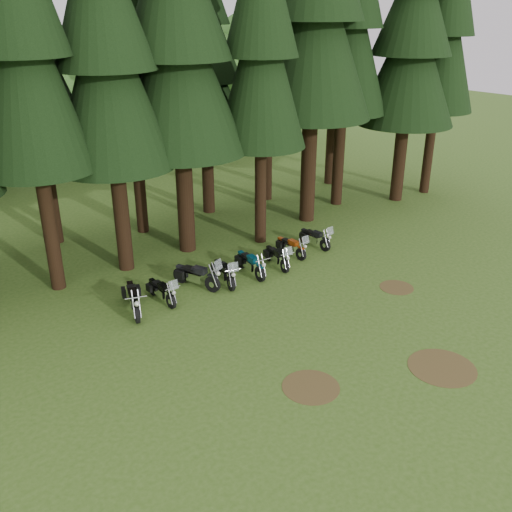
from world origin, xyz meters
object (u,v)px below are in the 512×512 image
object	(u,v)px
motorcycle_4	(250,264)
motorcycle_6	(291,247)
motorcycle_3	(224,273)
motorcycle_0	(133,300)
motorcycle_5	(277,258)
motorcycle_7	(315,238)
motorcycle_1	(162,292)
motorcycle_2	(197,276)

from	to	relation	value
motorcycle_4	motorcycle_6	xyz separation A→B (m)	(2.72, 0.35, -0.04)
motorcycle_3	motorcycle_6	bearing A→B (deg)	19.93
motorcycle_0	motorcycle_3	xyz separation A→B (m)	(4.12, -0.28, -0.04)
motorcycle_5	motorcycle_6	xyz separation A→B (m)	(1.30, 0.49, -0.01)
motorcycle_4	motorcycle_5	distance (m)	1.42
motorcycle_4	motorcycle_7	xyz separation A→B (m)	(4.34, 0.39, -0.04)
motorcycle_1	motorcycle_4	world-z (taller)	motorcycle_1
motorcycle_6	motorcycle_5	bearing A→B (deg)	-159.04
motorcycle_4	motorcycle_5	world-z (taller)	motorcycle_5
motorcycle_2	motorcycle_5	xyz separation A→B (m)	(3.92, -0.60, -0.06)
motorcycle_3	motorcycle_5	world-z (taller)	motorcycle_3
motorcycle_3	motorcycle_6	distance (m)	4.12
motorcycle_0	motorcycle_4	xyz separation A→B (m)	(5.50, -0.30, -0.03)
motorcycle_5	motorcycle_7	distance (m)	2.97
motorcycle_3	motorcycle_4	distance (m)	1.39
motorcycle_2	motorcycle_4	size ratio (longest dim) A/B	1.03
motorcycle_1	motorcycle_7	bearing A→B (deg)	1.74
motorcycle_0	motorcycle_1	size ratio (longest dim) A/B	1.13
motorcycle_2	motorcycle_4	bearing A→B (deg)	-30.01
motorcycle_1	motorcycle_3	size ratio (longest dim) A/B	0.94
motorcycle_1	motorcycle_6	bearing A→B (deg)	1.49
motorcycle_3	motorcycle_6	world-z (taller)	motorcycle_3
motorcycle_3	motorcycle_7	bearing A→B (deg)	19.13
motorcycle_0	motorcycle_1	bearing A→B (deg)	21.33
motorcycle_4	motorcycle_1	bearing A→B (deg)	-175.74
motorcycle_1	motorcycle_2	xyz separation A→B (m)	(1.76, 0.16, 0.07)
motorcycle_1	motorcycle_5	xyz separation A→B (m)	(5.68, -0.45, 0.00)
motorcycle_0	motorcycle_6	size ratio (longest dim) A/B	1.15
motorcycle_2	motorcycle_5	world-z (taller)	motorcycle_2
motorcycle_4	motorcycle_7	distance (m)	4.35
motorcycle_1	motorcycle_3	world-z (taller)	motorcycle_3
motorcycle_2	motorcycle_7	xyz separation A→B (m)	(6.84, -0.07, -0.07)
motorcycle_2	motorcycle_4	world-z (taller)	motorcycle_2
motorcycle_6	motorcycle_0	bearing A→B (deg)	-179.20
motorcycle_1	motorcycle_6	xyz separation A→B (m)	(6.98, 0.04, -0.00)
motorcycle_6	motorcycle_3	bearing A→B (deg)	-175.05
motorcycle_2	motorcycle_4	distance (m)	2.54
motorcycle_3	motorcycle_7	size ratio (longest dim) A/B	1.06
motorcycle_0	motorcycle_5	size ratio (longest dim) A/B	1.12
motorcycle_0	motorcycle_7	world-z (taller)	motorcycle_7
motorcycle_1	motorcycle_7	world-z (taller)	motorcycle_7
motorcycle_3	motorcycle_0	bearing A→B (deg)	-168.36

